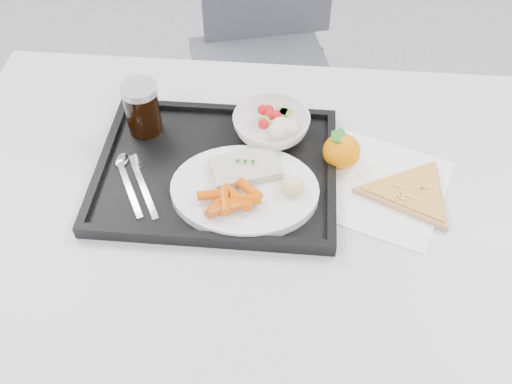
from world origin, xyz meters
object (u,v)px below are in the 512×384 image
Objects in this scene: salad_bowl at (271,125)px; tangerine at (342,151)px; pizza_slice at (412,193)px; chair at (265,35)px; cola_glass at (142,108)px; table at (248,214)px; tray at (217,171)px; dinner_plate at (245,190)px.

tangerine is at bearing -22.64° from salad_bowl.
salad_bowl reaches higher than pizza_slice.
chair is 0.74m from salad_bowl.
cola_glass reaches higher than salad_bowl.
tangerine is 0.37× the size of pizza_slice.
tray is (-0.06, 0.04, 0.08)m from table.
dinner_plate is 1.78× the size of salad_bowl.
pizza_slice is at bearing 5.99° from dinner_plate.
tray is 0.14m from salad_bowl.
tangerine reaches higher than pizza_slice.
pizza_slice is at bearing 2.76° from table.
table is 0.85m from chair.
dinner_plate is 0.17m from salad_bowl.
chair is 0.83m from tray.
chair reaches higher than salad_bowl.
dinner_plate reaches higher than pizza_slice.
cola_glass reaches higher than tangerine.
tray is 0.24m from tangerine.
salad_bowl is 1.41× the size of cola_glass.
dinner_plate is at bearing -88.21° from chair.
table is 2.67× the size of tray.
dinner_plate is (0.06, -0.06, 0.02)m from tray.
chair is 3.44× the size of dinner_plate.
cola_glass is at bearing 144.23° from dinner_plate.
salad_bowl is 0.30m from pizza_slice.
cola_glass reaches higher than table.
tray is at bearing -92.33° from chair.
pizza_slice is at bearing -4.08° from tray.
pizza_slice is (0.27, -0.13, -0.03)m from salad_bowl.
chair is 4.17× the size of pizza_slice.
salad_bowl is at bearing 1.41° from cola_glass.
dinner_plate is at bearing -35.77° from cola_glass.
table is at bearing -103.30° from salad_bowl.
tangerine reaches higher than salad_bowl.
dinner_plate is at bearing -149.26° from tangerine.
cola_glass is (-0.22, 0.14, 0.14)m from table.
chair is 11.16× the size of tangerine.
table is 7.89× the size of salad_bowl.
cola_glass is 1.30× the size of tangerine.
pizza_slice is (0.31, 0.03, -0.01)m from dinner_plate.
cola_glass reaches higher than tray.
table is 4.44× the size of dinner_plate.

